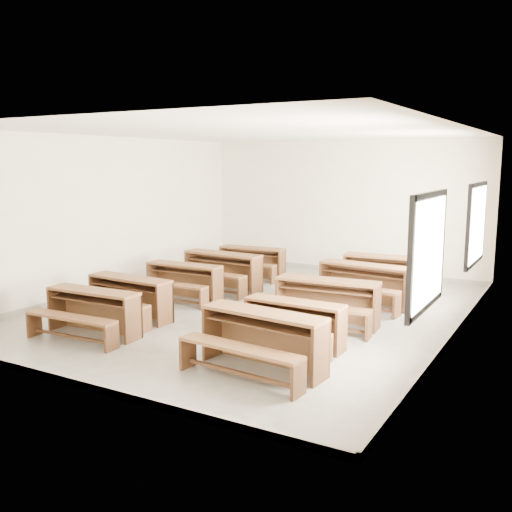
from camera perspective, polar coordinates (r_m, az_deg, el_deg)
The scene contains 11 objects.
room at distance 10.13m, azimuth 0.44°, elevation 6.35°, with size 8.50×8.50×3.20m.
desk_set_0 at distance 9.26m, azimuth -16.14°, elevation -5.14°, with size 1.63×0.90×0.72m.
desk_set_1 at distance 10.05m, azimuth -12.68°, elevation -3.82°, with size 1.65×0.91×0.73m.
desk_set_2 at distance 11.27m, azimuth -7.33°, elevation -2.30°, with size 1.60×0.87×0.70m.
desk_set_3 at distance 12.05m, azimuth -3.49°, elevation -1.25°, with size 1.78×0.98×0.78m.
desk_set_4 at distance 13.34m, azimuth -0.48°, elevation -0.40°, with size 1.62×0.93×0.70m.
desk_set_5 at distance 7.44m, azimuth 0.51°, elevation -8.07°, with size 1.80×1.04×0.78m.
desk_set_6 at distance 8.38m, azimuth 3.71°, elevation -6.47°, with size 1.52×0.80×0.68m.
desk_set_7 at distance 9.49m, azimuth 7.03°, elevation -4.29°, with size 1.78×1.03×0.77m.
desk_set_8 at distance 10.91m, azimuth 10.72°, elevation -2.54°, with size 1.81×1.06×0.78m.
desk_set_9 at distance 12.05m, azimuth 12.80°, elevation -1.51°, with size 1.80×1.08×0.77m.
Camera 1 is at (5.05, -8.82, 2.69)m, focal length 40.00 mm.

